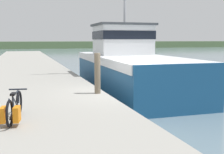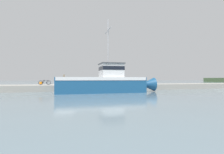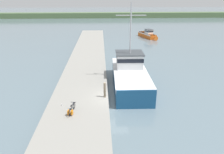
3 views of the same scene
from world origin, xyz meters
TOP-DOWN VIEW (x-y plane):
  - ground_plane at (0.00, 0.00)m, footprint 320.00×320.00m
  - dock_pier at (-3.28, 0.00)m, footprint 5.35×80.00m
  - fishing_boat_main at (2.03, 4.85)m, footprint 3.94×12.62m
  - bicycle_touring at (-3.67, -2.88)m, footprint 0.61×1.69m
  - mooring_post at (-0.92, -0.05)m, footprint 0.21×0.21m
  - water_bottle_by_bike at (-4.65, -1.56)m, footprint 0.07×0.07m

SIDE VIEW (x-z plane):
  - ground_plane at x=0.00m, z-range 0.00..0.00m
  - dock_pier at x=-3.28m, z-range 0.00..0.82m
  - water_bottle_by_bike at x=-4.65m, z-range 0.82..1.01m
  - bicycle_touring at x=-3.67m, z-range 0.79..1.47m
  - fishing_boat_main at x=2.03m, z-range -3.23..5.88m
  - mooring_post at x=-0.92m, z-range 0.82..2.25m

